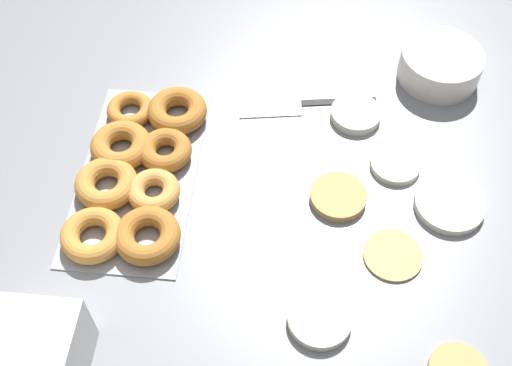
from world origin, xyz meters
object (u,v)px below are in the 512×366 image
(pancake_0, at_px, (449,204))
(pancake_1, at_px, (393,254))
(pancake_2, at_px, (338,197))
(batter_bowl, at_px, (440,65))
(pancake_5, at_px, (395,164))
(donut_tray, at_px, (137,170))
(spatula, at_px, (285,103))
(container_stack, at_px, (26,360))
(pancake_6, at_px, (356,114))
(pancake_3, at_px, (320,319))

(pancake_0, bearing_deg, pancake_1, -42.43)
(pancake_2, distance_m, batter_bowl, 0.35)
(pancake_5, height_order, donut_tray, donut_tray)
(batter_bowl, bearing_deg, pancake_2, -30.81)
(pancake_0, height_order, donut_tray, donut_tray)
(pancake_1, relative_size, pancake_2, 0.99)
(pancake_5, distance_m, spatula, 0.23)
(pancake_5, height_order, container_stack, container_stack)
(pancake_5, bearing_deg, donut_tray, -81.33)
(pancake_1, distance_m, pancake_6, 0.29)
(pancake_5, xyz_separation_m, donut_tray, (0.07, -0.43, 0.01))
(pancake_6, height_order, spatula, pancake_6)
(pancake_1, xyz_separation_m, container_stack, (0.23, -0.49, 0.05))
(container_stack, distance_m, spatula, 0.62)
(container_stack, bearing_deg, pancake_2, 129.57)
(pancake_0, xyz_separation_m, batter_bowl, (-0.30, 0.00, 0.02))
(pancake_3, distance_m, batter_bowl, 0.56)
(pancake_1, bearing_deg, pancake_3, -42.46)
(pancake_1, height_order, pancake_5, pancake_5)
(spatula, bearing_deg, pancake_5, 138.39)
(pancake_5, height_order, spatula, pancake_5)
(pancake_2, height_order, container_stack, container_stack)
(spatula, bearing_deg, pancake_0, 135.44)
(batter_bowl, height_order, spatula, batter_bowl)
(pancake_3, relative_size, batter_bowl, 0.62)
(pancake_5, bearing_deg, pancake_1, -2.65)
(pancake_1, distance_m, spatula, 0.35)
(pancake_1, relative_size, batter_bowl, 0.61)
(pancake_0, xyz_separation_m, pancake_2, (0.00, -0.18, 0.00))
(pancake_6, relative_size, donut_tray, 0.24)
(pancake_5, bearing_deg, batter_bowl, 159.16)
(pancake_3, bearing_deg, pancake_2, 174.30)
(pancake_6, bearing_deg, donut_tray, -64.59)
(pancake_0, distance_m, pancake_2, 0.18)
(pancake_6, relative_size, container_stack, 0.64)
(pancake_0, relative_size, batter_bowl, 0.75)
(batter_bowl, relative_size, container_stack, 1.08)
(pancake_6, height_order, batter_bowl, batter_bowl)
(donut_tray, bearing_deg, pancake_1, 75.19)
(donut_tray, relative_size, spatula, 1.49)
(pancake_2, bearing_deg, pancake_6, 171.64)
(pancake_6, xyz_separation_m, container_stack, (0.52, -0.43, 0.05))
(pancake_3, height_order, container_stack, container_stack)
(pancake_3, relative_size, pancake_6, 1.04)
(pancake_2, height_order, pancake_6, pancake_6)
(container_stack, bearing_deg, spatula, 150.55)
(pancake_5, distance_m, batter_bowl, 0.24)
(pancake_2, relative_size, spatula, 0.36)
(pancake_0, xyz_separation_m, pancake_6, (-0.18, -0.15, 0.00))
(pancake_6, height_order, donut_tray, donut_tray)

